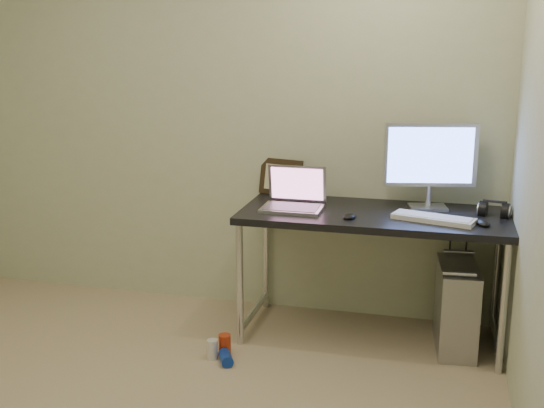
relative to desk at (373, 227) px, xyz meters
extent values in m
cube|color=beige|center=(-1.01, 0.32, 0.58)|extent=(3.50, 0.02, 2.50)
cube|color=black|center=(0.00, 0.00, 0.06)|extent=(1.49, 0.65, 0.04)
cylinder|color=silver|center=(-0.70, -0.28, -0.31)|extent=(0.04, 0.04, 0.71)
cylinder|color=silver|center=(-0.70, 0.28, -0.31)|extent=(0.04, 0.04, 0.71)
cylinder|color=silver|center=(0.70, -0.28, -0.31)|extent=(0.04, 0.04, 0.71)
cylinder|color=silver|center=(0.70, 0.28, -0.31)|extent=(0.04, 0.04, 0.71)
cylinder|color=silver|center=(-0.70, 0.00, -0.59)|extent=(0.04, 0.57, 0.04)
cylinder|color=silver|center=(0.70, 0.00, -0.59)|extent=(0.04, 0.57, 0.04)
cube|color=#A6A6AA|center=(0.48, -0.03, -0.42)|extent=(0.24, 0.48, 0.48)
cylinder|color=silver|center=(0.48, -0.22, -0.16)|extent=(0.17, 0.04, 0.02)
cylinder|color=silver|center=(0.48, 0.17, -0.16)|extent=(0.17, 0.04, 0.02)
cylinder|color=black|center=(0.43, 0.27, -0.27)|extent=(0.01, 0.16, 0.69)
cylinder|color=black|center=(0.52, 0.25, -0.29)|extent=(0.02, 0.11, 0.71)
cylinder|color=#B43113|center=(-0.74, -0.45, -0.60)|extent=(0.07, 0.07, 0.12)
cylinder|color=silver|center=(-0.79, -0.50, -0.61)|extent=(0.07, 0.07, 0.11)
cylinder|color=#1134A8|center=(-0.71, -0.54, -0.63)|extent=(0.11, 0.13, 0.06)
cube|color=silver|center=(-0.45, -0.07, 0.09)|extent=(0.34, 0.24, 0.02)
cube|color=slate|center=(-0.45, -0.07, 0.10)|extent=(0.30, 0.20, 0.00)
cube|color=gray|center=(-0.45, 0.06, 0.21)|extent=(0.34, 0.05, 0.22)
cube|color=#8A4F71|center=(-0.45, 0.06, 0.21)|extent=(0.30, 0.04, 0.19)
cube|color=silver|center=(0.29, 0.16, 0.09)|extent=(0.24, 0.19, 0.02)
cylinder|color=silver|center=(0.29, 0.18, 0.16)|extent=(0.03, 0.03, 0.11)
cube|color=silver|center=(0.29, 0.17, 0.39)|extent=(0.52, 0.14, 0.36)
cube|color=#5575E9|center=(0.29, 0.15, 0.39)|extent=(0.46, 0.11, 0.31)
cube|color=white|center=(0.33, -0.11, 0.10)|extent=(0.45, 0.25, 0.03)
ellipsoid|color=black|center=(0.58, -0.13, 0.10)|extent=(0.09, 0.12, 0.04)
ellipsoid|color=black|center=(-0.12, -0.16, 0.10)|extent=(0.09, 0.12, 0.04)
cylinder|color=black|center=(0.59, 0.08, 0.11)|extent=(0.06, 0.11, 0.10)
cylinder|color=black|center=(0.71, 0.08, 0.11)|extent=(0.06, 0.11, 0.10)
cube|color=black|center=(0.65, 0.08, 0.17)|extent=(0.13, 0.04, 0.01)
cube|color=black|center=(-0.61, 0.29, 0.20)|extent=(0.29, 0.14, 0.23)
cylinder|color=silver|center=(-0.46, 0.27, 0.13)|extent=(0.01, 0.01, 0.10)
cylinder|color=white|center=(-0.46, 0.27, 0.19)|extent=(0.05, 0.04, 0.04)
camera|label=1|loc=(0.36, -3.72, 1.04)|focal=45.00mm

